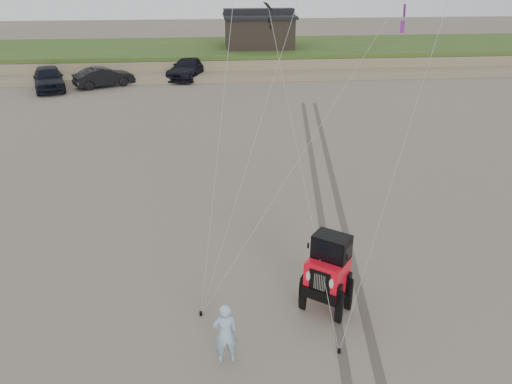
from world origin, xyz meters
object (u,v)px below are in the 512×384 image
(cabin, at_px, (259,30))
(truck_c, at_px, (190,68))
(truck_a, at_px, (49,78))
(truck_b, at_px, (104,77))
(man, at_px, (225,333))
(jeep, at_px, (327,282))

(cabin, relative_size, truck_c, 1.09)
(truck_c, bearing_deg, truck_a, -141.66)
(truck_a, relative_size, truck_b, 1.15)
(man, bearing_deg, jeep, -154.97)
(cabin, distance_m, man, 38.46)
(truck_c, height_order, jeep, jeep)
(truck_b, bearing_deg, man, 167.88)
(jeep, bearing_deg, truck_c, 135.44)
(truck_b, height_order, man, man)
(truck_c, height_order, man, truck_c)
(cabin, xyz_separation_m, jeep, (-1.75, -36.42, -2.32))
(truck_a, relative_size, man, 3.16)
(truck_b, xyz_separation_m, truck_c, (6.58, 2.67, 0.10))
(cabin, height_order, man, cabin)
(truck_a, distance_m, jeep, 31.91)
(truck_a, bearing_deg, truck_b, -8.28)
(truck_b, bearing_deg, cabin, -86.65)
(truck_a, relative_size, truck_c, 0.89)
(jeep, height_order, man, jeep)
(truck_b, relative_size, jeep, 0.92)
(jeep, bearing_deg, truck_a, 155.46)
(truck_a, xyz_separation_m, jeep, (15.09, -28.12, 0.03))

